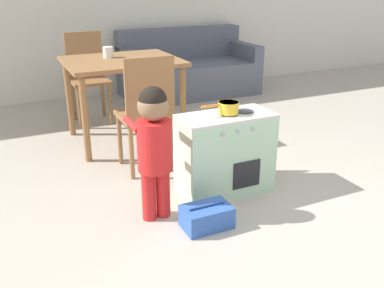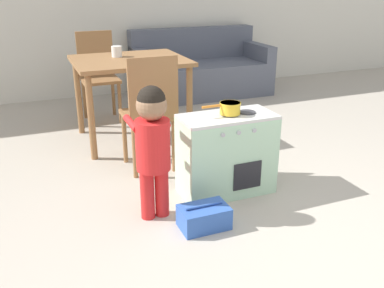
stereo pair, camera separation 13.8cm
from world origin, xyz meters
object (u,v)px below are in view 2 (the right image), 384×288
Objects in this scene: toy_pot at (230,107)px; dining_table at (130,71)px; toy_basket at (204,217)px; dining_chair_far at (98,74)px; child_figure at (152,138)px; cup_on_table at (117,51)px; couch at (200,71)px; dining_chair_near at (150,111)px; play_kitchen at (227,154)px.

dining_table is (-0.35, 1.30, 0.03)m from toy_pot.
toy_basket is at bearing -132.53° from toy_pot.
toy_basket is 2.45m from dining_chair_far.
child_figure is 1.60m from cup_on_table.
toy_pot is 1.35m from dining_table.
dining_chair_near is at bearing -122.05° from couch.
toy_basket is 0.32× the size of dining_chair_near.
toy_basket is 0.30× the size of dining_table.
couch is (0.91, 2.62, 0.01)m from play_kitchen.
cup_on_table is (0.15, 1.57, 0.28)m from child_figure.
play_kitchen is 0.71× the size of dining_chair_near.
dining_chair_near is 0.54× the size of couch.
couch reaches higher than dining_table.
child_figure is 0.50× the size of couch.
toy_basket is 1.96m from cup_on_table.
dining_chair_near is at bearing -93.48° from dining_table.
couch is at bearing 67.40° from toy_basket.
dining_table reaches higher than toy_pot.
dining_chair_far is 9.47× the size of cup_on_table.
toy_basket is at bearing 93.90° from dining_chair_far.
toy_basket is at bearing -87.10° from dining_chair_near.
play_kitchen is 2.19× the size of toy_basket.
dining_chair_far is (-0.50, 2.03, 0.20)m from play_kitchen.
couch is (1.30, 2.07, -0.19)m from dining_chair_near.
play_kitchen is 0.76× the size of child_figure.
play_kitchen is 6.74× the size of cup_on_table.
dining_chair_far is (-0.12, 1.48, 0.00)m from dining_chair_near.
dining_table is at bearing 86.52° from dining_chair_near.
cup_on_table is (-0.08, 1.81, 0.74)m from toy_basket.
toy_pot reaches higher than toy_basket.
play_kitchen is 0.55m from toy_basket.
couch is at bearing 61.65° from child_figure.
dining_chair_far reaches higher than child_figure.
play_kitchen is 0.64m from child_figure.
play_kitchen is 0.38× the size of couch.
dining_table is 0.58× the size of couch.
play_kitchen is 2.10m from dining_chair_far.
dining_chair_far is (0.07, 2.16, -0.04)m from child_figure.
dining_chair_near and dining_chair_far have the same top height.
child_figure is 1.46m from dining_table.
child_figure reaches higher than toy_basket.
toy_basket is 3.07× the size of cup_on_table.
cup_on_table is at bearing -138.28° from couch.
child_figure is at bearing 88.05° from dining_chair_far.
child_figure is at bearing -105.55° from dining_chair_near.
couch is 1.86m from cup_on_table.
dining_table is at bearing 80.64° from child_figure.
child_figure is 0.94× the size of dining_chair_far.
cup_on_table is at bearing 92.67° from toy_basket.
dining_table is (-0.34, 1.30, 0.36)m from play_kitchen.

